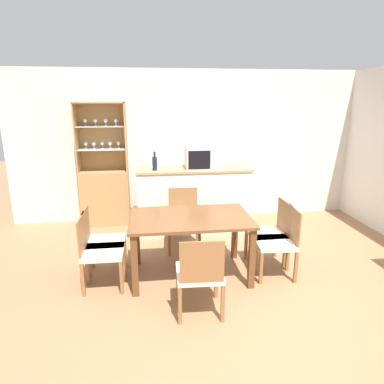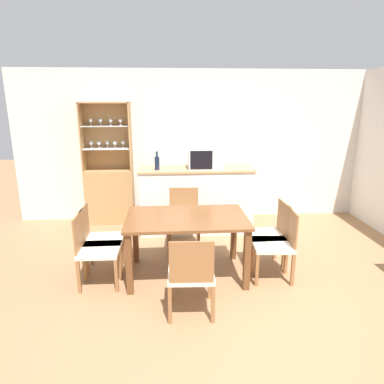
% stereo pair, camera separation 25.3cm
% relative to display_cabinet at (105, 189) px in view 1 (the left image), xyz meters
% --- Properties ---
extents(ground_plane, '(18.00, 18.00, 0.00)m').
position_rel_display_cabinet_xyz_m(ground_plane, '(1.81, -2.43, -0.61)').
color(ground_plane, '#936B47').
extents(wall_back, '(6.80, 0.06, 2.55)m').
position_rel_display_cabinet_xyz_m(wall_back, '(1.81, 0.20, 0.67)').
color(wall_back, silver).
rests_on(wall_back, ground_plane).
extents(kitchen_counter, '(1.78, 0.58, 1.03)m').
position_rel_display_cabinet_xyz_m(kitchen_counter, '(1.43, -0.50, -0.09)').
color(kitchen_counter, silver).
rests_on(kitchen_counter, ground_plane).
extents(display_cabinet, '(0.79, 0.36, 2.02)m').
position_rel_display_cabinet_xyz_m(display_cabinet, '(0.00, 0.00, 0.00)').
color(display_cabinet, tan).
rests_on(display_cabinet, ground_plane).
extents(dining_table, '(1.41, 0.89, 0.74)m').
position_rel_display_cabinet_xyz_m(dining_table, '(1.20, -1.95, 0.03)').
color(dining_table, brown).
rests_on(dining_table, ground_plane).
extents(dining_chair_side_right_near, '(0.48, 0.48, 0.84)m').
position_rel_display_cabinet_xyz_m(dining_chair_side_right_near, '(2.24, -2.09, -0.18)').
color(dining_chair_side_right_near, beige).
rests_on(dining_chair_side_right_near, ground_plane).
extents(dining_chair_head_near, '(0.47, 0.47, 0.84)m').
position_rel_display_cabinet_xyz_m(dining_chair_head_near, '(1.20, -2.74, -0.18)').
color(dining_chair_head_near, beige).
rests_on(dining_chair_head_near, ground_plane).
extents(dining_chair_head_far, '(0.47, 0.47, 0.84)m').
position_rel_display_cabinet_xyz_m(dining_chair_head_far, '(1.20, -1.17, -0.18)').
color(dining_chair_head_far, beige).
rests_on(dining_chair_head_far, ground_plane).
extents(dining_chair_side_right_far, '(0.46, 0.46, 0.84)m').
position_rel_display_cabinet_xyz_m(dining_chair_side_right_far, '(2.24, -1.82, -0.18)').
color(dining_chair_side_right_far, beige).
rests_on(dining_chair_side_right_far, ground_plane).
extents(dining_chair_side_left_far, '(0.45, 0.45, 0.84)m').
position_rel_display_cabinet_xyz_m(dining_chair_side_left_far, '(0.16, -1.82, -0.18)').
color(dining_chair_side_left_far, beige).
rests_on(dining_chair_side_left_far, ground_plane).
extents(dining_chair_side_left_near, '(0.45, 0.45, 0.84)m').
position_rel_display_cabinet_xyz_m(dining_chair_side_left_near, '(0.16, -2.08, -0.18)').
color(dining_chair_side_left_near, beige).
rests_on(dining_chair_side_left_near, ground_plane).
extents(microwave, '(0.52, 0.39, 0.32)m').
position_rel_display_cabinet_xyz_m(microwave, '(1.56, -0.52, 0.58)').
color(microwave, silver).
rests_on(microwave, kitchen_counter).
extents(wine_bottle, '(0.07, 0.07, 0.28)m').
position_rel_display_cabinet_xyz_m(wine_bottle, '(0.83, -0.62, 0.53)').
color(wine_bottle, '#141E38').
rests_on(wine_bottle, kitchen_counter).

